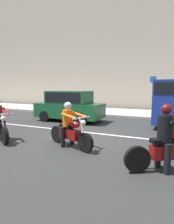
{
  "coord_description": "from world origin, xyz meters",
  "views": [
    {
      "loc": [
        3.38,
        -6.57,
        1.96
      ],
      "look_at": [
        0.42,
        -0.23,
        1.08
      ],
      "focal_mm": 30.28,
      "sensor_mm": 36.0,
      "label": 1
    }
  ],
  "objects_px": {
    "motorcycle_with_rider_orange_stripe": "(70,128)",
    "parked_hatchback_forest_green": "(69,106)",
    "motorcycle_with_rider_black_leather": "(168,144)",
    "street_sign_post": "(153,91)"
  },
  "relations": [
    {
      "from": "motorcycle_with_rider_orange_stripe",
      "to": "parked_hatchback_forest_green",
      "type": "relative_size",
      "value": 0.5
    },
    {
      "from": "parked_hatchback_forest_green",
      "to": "street_sign_post",
      "type": "relative_size",
      "value": 1.47
    },
    {
      "from": "motorcycle_with_rider_orange_stripe",
      "to": "parked_hatchback_forest_green",
      "type": "bearing_deg",
      "value": 120.43
    },
    {
      "from": "motorcycle_with_rider_orange_stripe",
      "to": "street_sign_post",
      "type": "distance_m",
      "value": 9.61
    },
    {
      "from": "motorcycle_with_rider_orange_stripe",
      "to": "motorcycle_with_rider_black_leather",
      "type": "xyz_separation_m",
      "value": [
        3.05,
        -0.61,
        0.03
      ]
    },
    {
      "from": "motorcycle_with_rider_black_leather",
      "to": "street_sign_post",
      "type": "bearing_deg",
      "value": 98.11
    },
    {
      "from": "motorcycle_with_rider_black_leather",
      "to": "street_sign_post",
      "type": "xyz_separation_m",
      "value": [
        -1.43,
        10.02,
        1.12
      ]
    },
    {
      "from": "parked_hatchback_forest_green",
      "to": "motorcycle_with_rider_black_leather",
      "type": "bearing_deg",
      "value": -41.46
    },
    {
      "from": "street_sign_post",
      "to": "parked_hatchback_forest_green",
      "type": "bearing_deg",
      "value": -129.44
    },
    {
      "from": "parked_hatchback_forest_green",
      "to": "street_sign_post",
      "type": "height_order",
      "value": "street_sign_post"
    }
  ]
}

